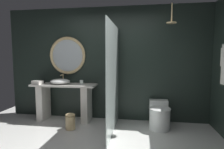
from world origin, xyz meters
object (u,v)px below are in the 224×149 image
object	(u,v)px
rain_shower_head	(171,20)
folded_hand_towel	(37,83)
vessel_sink	(60,81)
tumbler_cup	(81,82)
tissue_box	(41,82)
round_wall_mirror	(67,56)
toilet	(159,115)
waste_bin	(70,121)

from	to	relation	value
rain_shower_head	folded_hand_towel	bearing A→B (deg)	179.31
vessel_sink	tumbler_cup	world-z (taller)	vessel_sink
vessel_sink	tissue_box	size ratio (longest dim) A/B	3.14
tumbler_cup	folded_hand_towel	world-z (taller)	tumbler_cup
tissue_box	round_wall_mirror	bearing A→B (deg)	20.33
toilet	tissue_box	bearing A→B (deg)	177.20
tissue_box	waste_bin	bearing A→B (deg)	-29.03
vessel_sink	rain_shower_head	xyz separation A→B (m)	(2.39, -0.17, 1.26)
vessel_sink	toilet	world-z (taller)	vessel_sink
round_wall_mirror	vessel_sink	bearing A→B (deg)	-111.46
tumbler_cup	round_wall_mirror	world-z (taller)	round_wall_mirror
round_wall_mirror	toilet	world-z (taller)	round_wall_mirror
tumbler_cup	rain_shower_head	size ratio (longest dim) A/B	0.26
tissue_box	toilet	world-z (taller)	tissue_box
tumbler_cup	rain_shower_head	xyz separation A→B (m)	(1.89, -0.18, 1.27)
toilet	waste_bin	size ratio (longest dim) A/B	1.93
vessel_sink	folded_hand_towel	bearing A→B (deg)	-164.79
tissue_box	round_wall_mirror	xyz separation A→B (m)	(0.58, 0.21, 0.62)
vessel_sink	round_wall_mirror	xyz separation A→B (m)	(0.09, 0.24, 0.59)
tissue_box	folded_hand_towel	world-z (taller)	folded_hand_towel
waste_bin	folded_hand_towel	world-z (taller)	folded_hand_towel
rain_shower_head	tumbler_cup	bearing A→B (deg)	174.51
rain_shower_head	waste_bin	world-z (taller)	rain_shower_head
toilet	folded_hand_towel	size ratio (longest dim) A/B	2.80
tumbler_cup	round_wall_mirror	bearing A→B (deg)	151.61
rain_shower_head	tissue_box	bearing A→B (deg)	176.23
waste_bin	rain_shower_head	bearing A→B (deg)	8.97
round_wall_mirror	rain_shower_head	bearing A→B (deg)	-9.96
tumbler_cup	rain_shower_head	distance (m)	2.28
waste_bin	folded_hand_towel	distance (m)	1.21
vessel_sink	folded_hand_towel	world-z (taller)	vessel_sink
tissue_box	tumbler_cup	bearing A→B (deg)	-0.48
round_wall_mirror	folded_hand_towel	xyz separation A→B (m)	(-0.58, -0.37, -0.61)
waste_bin	folded_hand_towel	size ratio (longest dim) A/B	1.45
folded_hand_towel	waste_bin	bearing A→B (deg)	-20.98
tumbler_cup	waste_bin	xyz separation A→B (m)	(-0.09, -0.49, -0.73)
round_wall_mirror	folded_hand_towel	world-z (taller)	round_wall_mirror
round_wall_mirror	waste_bin	world-z (taller)	round_wall_mirror
tissue_box	waste_bin	xyz separation A→B (m)	(0.90, -0.50, -0.72)
folded_hand_towel	tissue_box	bearing A→B (deg)	90.20
tumbler_cup	toilet	distance (m)	1.83
vessel_sink	round_wall_mirror	distance (m)	0.64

